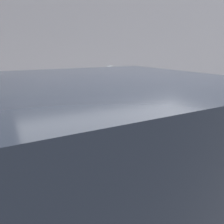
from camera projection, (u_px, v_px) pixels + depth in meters
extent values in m
cube|color=#9E9B96|center=(86.00, 149.00, 4.36)|extent=(24.00, 2.80, 0.12)
cube|color=gray|center=(51.00, 33.00, 5.83)|extent=(24.00, 0.30, 4.81)
cylinder|color=#2D2D30|center=(112.00, 141.00, 3.22)|extent=(0.05, 0.05, 1.10)
cube|color=black|center=(112.00, 92.00, 3.02)|extent=(0.16, 0.11, 0.37)
cube|color=gray|center=(114.00, 91.00, 2.96)|extent=(0.09, 0.01, 0.13)
cylinder|color=slate|center=(112.00, 74.00, 2.95)|extent=(0.23, 0.09, 0.23)
cylinder|color=black|center=(130.00, 182.00, 2.84)|extent=(0.64, 0.24, 0.63)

